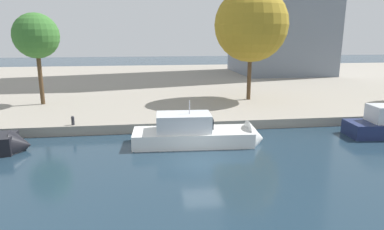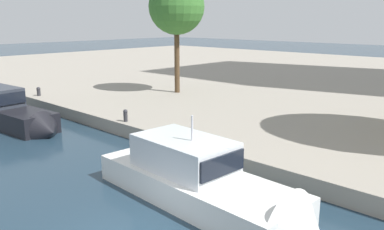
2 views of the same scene
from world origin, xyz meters
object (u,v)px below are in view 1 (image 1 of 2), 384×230
mooring_bollard_1 (73,120)px  tree_1 (35,36)px  tree_0 (252,25)px  motor_yacht_1 (201,136)px

mooring_bollard_1 → tree_1: size_ratio=0.08×
mooring_bollard_1 → tree_1: bearing=118.3°
mooring_bollard_1 → tree_0: 21.20m
tree_1 → tree_0: bearing=-0.2°
motor_yacht_1 → mooring_bollard_1: bearing=161.9°
mooring_bollard_1 → tree_1: (-4.96, 9.22, 6.52)m
motor_yacht_1 → tree_1: (-14.79, 12.98, 7.11)m
tree_0 → tree_1: (-22.45, 0.06, -1.18)m
motor_yacht_1 → tree_0: (7.67, 12.92, 8.30)m
motor_yacht_1 → mooring_bollard_1: size_ratio=13.14×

